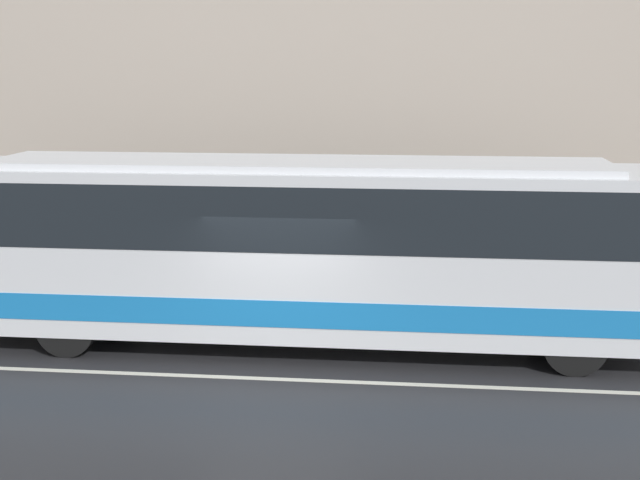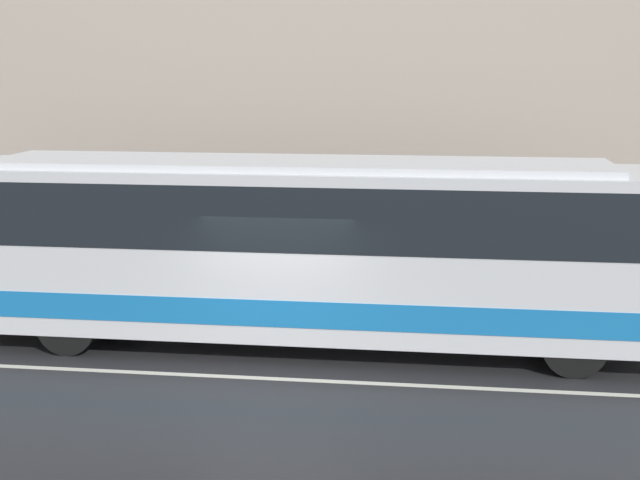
# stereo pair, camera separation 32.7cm
# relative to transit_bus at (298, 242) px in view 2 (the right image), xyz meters

# --- Properties ---
(ground_plane) EXTENTS (60.00, 60.00, 0.00)m
(ground_plane) POSITION_rel_transit_bus_xyz_m (-0.15, -1.84, -1.86)
(ground_plane) COLOR #262628
(sidewalk) EXTENTS (60.00, 2.51, 0.15)m
(sidewalk) POSITION_rel_transit_bus_xyz_m (-0.15, 3.42, -1.78)
(sidewalk) COLOR #A09E99
(sidewalk) RESTS_ON ground_plane
(building_facade) EXTENTS (60.00, 0.35, 10.21)m
(building_facade) POSITION_rel_transit_bus_xyz_m (-0.15, 4.81, 3.07)
(building_facade) COLOR #B7A899
(building_facade) RESTS_ON ground_plane
(lane_stripe) EXTENTS (54.00, 0.14, 0.01)m
(lane_stripe) POSITION_rel_transit_bus_xyz_m (-0.15, -1.84, -1.85)
(lane_stripe) COLOR beige
(lane_stripe) RESTS_ON ground_plane
(transit_bus) EXTENTS (12.48, 2.50, 3.29)m
(transit_bus) POSITION_rel_transit_bus_xyz_m (0.00, 0.00, 0.00)
(transit_bus) COLOR silver
(transit_bus) RESTS_ON ground_plane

